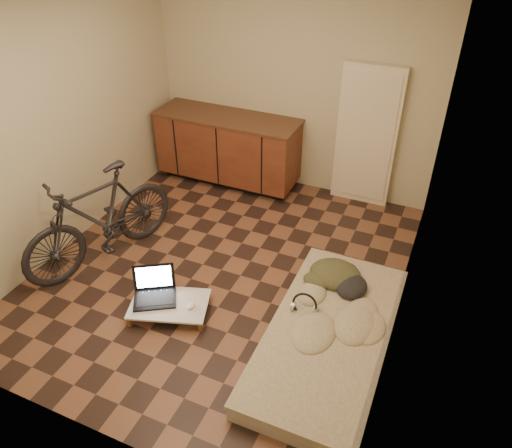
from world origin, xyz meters
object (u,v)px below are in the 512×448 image
at_px(lap_desk, 169,304).
at_px(laptop, 155,292).
at_px(bicycle, 98,214).
at_px(futon, 328,337).

bearing_deg(lap_desk, laptop, 152.28).
bearing_deg(bicycle, futon, 14.81).
distance_m(lap_desk, laptop, 0.19).
bearing_deg(laptop, bicycle, 124.04).
xyz_separation_m(lap_desk, laptop, (-0.17, 0.03, 0.07)).
bearing_deg(bicycle, laptop, -5.13).
distance_m(bicycle, laptop, 1.04).
height_order(futon, lap_desk, futon).
xyz_separation_m(futon, lap_desk, (-1.46, -0.23, 0.01)).
bearing_deg(futon, laptop, -173.54).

